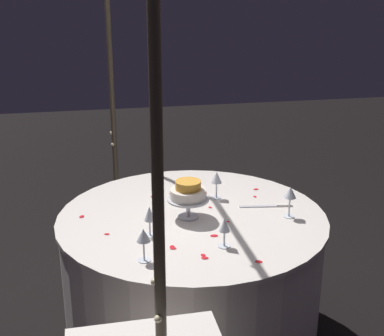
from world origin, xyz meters
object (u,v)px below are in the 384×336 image
at_px(wine_glass_0, 149,215).
at_px(tiered_cake, 188,193).
at_px(wine_glass_4, 290,194).
at_px(main_table, 192,274).
at_px(wine_glass_1, 217,179).
at_px(wine_glass_2, 143,237).
at_px(wine_glass_3, 225,226).
at_px(decorative_arch, 123,61).
at_px(cake_knife, 269,206).

bearing_deg(wine_glass_0, tiered_cake, -52.52).
bearing_deg(wine_glass_0, wine_glass_4, -84.63).
height_order(main_table, wine_glass_1, wine_glass_1).
bearing_deg(main_table, wine_glass_2, 145.00).
relative_size(wine_glass_2, wine_glass_3, 1.04).
xyz_separation_m(decorative_arch, tiered_cake, (-0.03, -0.31, -0.69)).
bearing_deg(wine_glass_3, cake_knife, -42.35).
distance_m(wine_glass_1, cake_knife, 0.33).
bearing_deg(wine_glass_2, wine_glass_3, -81.56).
distance_m(main_table, wine_glass_3, 0.61).
bearing_deg(cake_knife, wine_glass_0, 107.69).
bearing_deg(wine_glass_4, wine_glass_2, 111.05).
relative_size(wine_glass_1, wine_glass_3, 1.07).
relative_size(decorative_arch, wine_glass_0, 15.26).
xyz_separation_m(decorative_arch, wine_glass_0, (-0.20, -0.08, -0.71)).
distance_m(decorative_arch, wine_glass_1, 0.90).
xyz_separation_m(wine_glass_2, cake_knife, (0.46, -0.75, -0.11)).
distance_m(tiered_cake, wine_glass_1, 0.31).
xyz_separation_m(tiered_cake, wine_glass_3, (-0.36, -0.10, -0.03)).
relative_size(wine_glass_2, wine_glass_4, 0.91).
xyz_separation_m(tiered_cake, wine_glass_2, (-0.41, 0.28, -0.02)).
relative_size(tiered_cake, wine_glass_0, 1.42).
bearing_deg(decorative_arch, wine_glass_3, -133.32).
bearing_deg(decorative_arch, wine_glass_1, -68.87).
distance_m(wine_glass_3, wine_glass_4, 0.49).
bearing_deg(wine_glass_4, cake_knife, 19.86).
bearing_deg(decorative_arch, wine_glass_4, -98.94).
bearing_deg(decorative_arch, wine_glass_2, -176.79).
height_order(wine_glass_0, wine_glass_3, wine_glass_0).
height_order(wine_glass_0, wine_glass_1, wine_glass_1).
distance_m(wine_glass_0, cake_knife, 0.74).
bearing_deg(wine_glass_2, wine_glass_0, -13.43).
height_order(wine_glass_3, wine_glass_4, wine_glass_4).
bearing_deg(cake_knife, decorative_arch, 91.50).
bearing_deg(wine_glass_4, wine_glass_0, 95.37).
bearing_deg(tiered_cake, main_table, -42.41).
relative_size(main_table, wine_glass_2, 9.23).
bearing_deg(cake_knife, wine_glass_4, -160.14).
height_order(decorative_arch, tiered_cake, decorative_arch).
bearing_deg(wine_glass_3, tiered_cake, 15.63).
xyz_separation_m(wine_glass_2, wine_glass_3, (0.06, -0.38, -0.01)).
bearing_deg(wine_glass_0, wine_glass_1, -47.43).
distance_m(wine_glass_1, wine_glass_3, 0.60).
distance_m(wine_glass_1, wine_glass_4, 0.46).
xyz_separation_m(wine_glass_3, wine_glass_4, (0.25, -0.42, 0.02)).
height_order(tiered_cake, wine_glass_4, tiered_cake).
bearing_deg(wine_glass_0, wine_glass_3, -119.37).
relative_size(decorative_arch, tiered_cake, 10.77).
relative_size(main_table, wine_glass_0, 9.26).
distance_m(main_table, wine_glass_2, 0.72).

